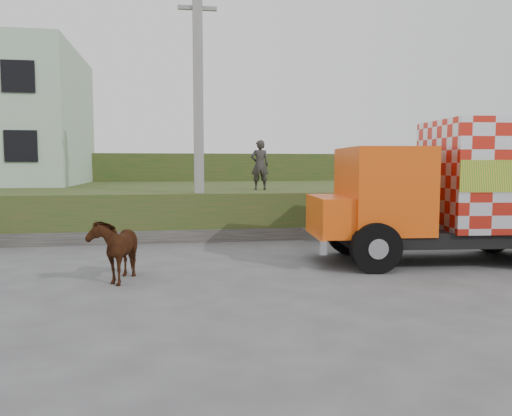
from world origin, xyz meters
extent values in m
plane|color=#474749|center=(0.00, 0.00, 0.00)|extent=(120.00, 120.00, 0.00)
cube|color=#234818|center=(0.00, 10.00, 0.75)|extent=(40.00, 12.00, 1.50)
cube|color=#234818|center=(0.00, 22.00, 1.50)|extent=(40.00, 12.00, 3.00)
cube|color=#595651|center=(-2.00, 4.20, 0.20)|extent=(16.00, 0.50, 0.40)
cube|color=gray|center=(-1.00, 4.60, 4.00)|extent=(0.30, 0.30, 8.00)
cube|color=gray|center=(-1.00, 4.60, 7.20)|extent=(1.20, 0.12, 0.12)
cube|color=black|center=(5.66, -0.05, 0.66)|extent=(7.12, 2.86, 0.36)
cube|color=#E04A0B|center=(3.22, 0.17, 1.79)|extent=(2.04, 2.50, 2.04)
cube|color=#E04A0B|center=(2.05, 0.27, 1.17)|extent=(1.21, 2.23, 0.92)
cube|color=yellow|center=(6.99, 1.08, 2.14)|extent=(4.68, 0.46, 0.71)
cube|color=silver|center=(1.54, 0.32, 0.56)|extent=(0.36, 2.35, 0.31)
cylinder|color=black|center=(2.60, -0.95, 0.56)|extent=(1.15, 0.46, 1.12)
cylinder|color=black|center=(2.81, 1.38, 0.56)|extent=(1.15, 0.46, 1.12)
cylinder|color=black|center=(6.78, 1.03, 0.56)|extent=(1.15, 0.46, 1.12)
imported|color=#34110D|center=(-3.00, -0.75, 0.67)|extent=(1.00, 1.68, 1.33)
imported|color=#2D2B28|center=(1.25, 6.28, 2.38)|extent=(0.67, 0.47, 1.77)
camera|label=1|loc=(-1.81, -11.29, 2.40)|focal=35.00mm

